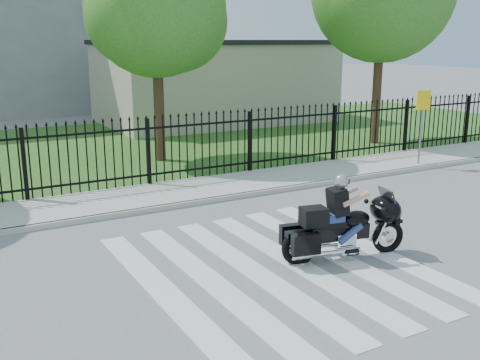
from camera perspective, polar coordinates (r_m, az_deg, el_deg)
ground at (r=9.59m, az=3.70°, el=-8.88°), size 120.00×120.00×0.00m
crosswalk at (r=9.58m, az=3.70°, el=-8.84°), size 5.00×5.50×0.01m
sidewalk at (r=13.79m, az=-7.70°, el=-1.48°), size 40.00×2.00×0.12m
curb at (r=12.90m, az=-6.04°, el=-2.53°), size 40.00×0.12×0.12m
grass_strip at (r=20.31m, az=-15.12°, el=3.06°), size 40.00×12.00×0.02m
iron_fence at (r=14.50m, az=-9.29°, el=2.66°), size 26.00×0.04×1.80m
tree_mid at (r=17.58m, az=-8.58°, el=17.00°), size 4.20×4.20×6.78m
building_low at (r=26.28m, az=-2.57°, el=9.78°), size 10.00×6.00×3.50m
building_low_roof at (r=26.20m, az=-2.61°, el=13.81°), size 10.20×6.20×0.20m
motorcycle_rider at (r=9.90m, az=10.31°, el=-4.37°), size 2.33×1.08×1.56m
traffic_sign at (r=17.38m, az=18.06°, el=6.62°), size 0.47×0.12×2.18m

